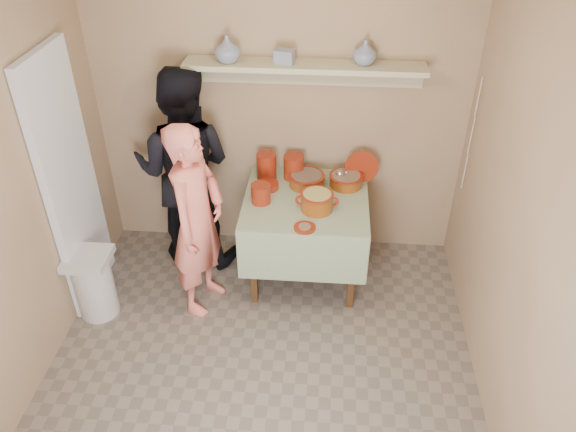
# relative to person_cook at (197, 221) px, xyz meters

# --- Properties ---
(ground) EXTENTS (3.50, 3.50, 0.00)m
(ground) POSITION_rel_person_cook_xyz_m (0.53, -0.88, -0.78)
(ground) COLOR #716459
(ground) RESTS_ON ground
(tile_panel) EXTENTS (0.06, 0.70, 2.00)m
(tile_panel) POSITION_rel_person_cook_xyz_m (-0.93, 0.07, 0.22)
(tile_panel) COLOR silver
(tile_panel) RESTS_ON ground
(plate_stack_a) EXTENTS (0.16, 0.16, 0.22)m
(plate_stack_a) POSITION_rel_person_cook_xyz_m (0.43, 0.69, 0.09)
(plate_stack_a) COLOR maroon
(plate_stack_a) RESTS_ON serving_table
(plate_stack_b) EXTENTS (0.17, 0.17, 0.20)m
(plate_stack_b) POSITION_rel_person_cook_xyz_m (0.66, 0.70, 0.08)
(plate_stack_b) COLOR maroon
(plate_stack_b) RESTS_ON serving_table
(bowl_stack) EXTENTS (0.15, 0.15, 0.15)m
(bowl_stack) POSITION_rel_person_cook_xyz_m (0.43, 0.32, 0.06)
(bowl_stack) COLOR maroon
(bowl_stack) RESTS_ON serving_table
(empty_bowl) EXTENTS (0.18, 0.18, 0.05)m
(empty_bowl) POSITION_rel_person_cook_xyz_m (0.46, 0.52, 0.01)
(empty_bowl) COLOR maroon
(empty_bowl) RESTS_ON serving_table
(propped_lid) EXTENTS (0.28, 0.09, 0.27)m
(propped_lid) POSITION_rel_person_cook_xyz_m (1.21, 0.71, 0.10)
(propped_lid) COLOR maroon
(propped_lid) RESTS_ON serving_table
(vase_right) EXTENTS (0.19, 0.19, 0.18)m
(vase_right) POSITION_rel_person_cook_xyz_m (1.16, 0.76, 1.03)
(vase_right) COLOR navy
(vase_right) RESTS_ON wall_shelf
(vase_left) EXTENTS (0.24, 0.24, 0.20)m
(vase_left) POSITION_rel_person_cook_xyz_m (0.16, 0.72, 1.04)
(vase_left) COLOR navy
(vase_left) RESTS_ON wall_shelf
(ceramic_box) EXTENTS (0.16, 0.13, 0.10)m
(ceramic_box) POSITION_rel_person_cook_xyz_m (0.58, 0.73, 0.99)
(ceramic_box) COLOR navy
(ceramic_box) RESTS_ON wall_shelf
(person_cook) EXTENTS (0.51, 0.65, 1.56)m
(person_cook) POSITION_rel_person_cook_xyz_m (0.00, 0.00, 0.00)
(person_cook) COLOR #F6776A
(person_cook) RESTS_ON ground
(person_helper) EXTENTS (0.88, 0.70, 1.73)m
(person_helper) POSITION_rel_person_cook_xyz_m (-0.23, 0.59, 0.09)
(person_helper) COLOR black
(person_helper) RESTS_ON ground
(room_shell) EXTENTS (3.04, 3.54, 2.62)m
(room_shell) POSITION_rel_person_cook_xyz_m (0.53, -0.88, 0.83)
(room_shell) COLOR tan
(room_shell) RESTS_ON ground
(serving_table) EXTENTS (0.97, 0.97, 0.76)m
(serving_table) POSITION_rel_person_cook_xyz_m (0.78, 0.40, -0.14)
(serving_table) COLOR #4C2D16
(serving_table) RESTS_ON ground
(cazuela_meat_a) EXTENTS (0.30, 0.30, 0.10)m
(cazuela_meat_a) POSITION_rel_person_cook_xyz_m (0.77, 0.59, 0.04)
(cazuela_meat_a) COLOR #6C2F0D
(cazuela_meat_a) RESTS_ON serving_table
(cazuela_meat_b) EXTENTS (0.28, 0.28, 0.10)m
(cazuela_meat_b) POSITION_rel_person_cook_xyz_m (1.08, 0.62, 0.04)
(cazuela_meat_b) COLOR #6C2F0D
(cazuela_meat_b) RESTS_ON serving_table
(ladle) EXTENTS (0.08, 0.26, 0.19)m
(ladle) POSITION_rel_person_cook_xyz_m (1.04, 0.61, 0.09)
(ladle) COLOR silver
(ladle) RESTS_ON cazuela_meat_b
(cazuela_rice) EXTENTS (0.33, 0.25, 0.14)m
(cazuela_rice) POSITION_rel_person_cook_xyz_m (0.86, 0.25, 0.07)
(cazuela_rice) COLOR #6C2F0D
(cazuela_rice) RESTS_ON serving_table
(front_plate) EXTENTS (0.16, 0.16, 0.03)m
(front_plate) POSITION_rel_person_cook_xyz_m (0.79, -0.01, -0.01)
(front_plate) COLOR maroon
(front_plate) RESTS_ON serving_table
(wall_shelf) EXTENTS (1.80, 0.25, 0.21)m
(wall_shelf) POSITION_rel_person_cook_xyz_m (0.73, 0.78, 0.90)
(wall_shelf) COLOR #B9B18A
(wall_shelf) RESTS_ON room_shell
(trash_bin) EXTENTS (0.32, 0.32, 0.56)m
(trash_bin) POSITION_rel_person_cook_xyz_m (-0.81, -0.19, -0.49)
(trash_bin) COLOR silver
(trash_bin) RESTS_ON ground
(electrical_cord) EXTENTS (0.01, 0.05, 0.90)m
(electrical_cord) POSITION_rel_person_cook_xyz_m (2.00, 0.60, 0.47)
(electrical_cord) COLOR silver
(electrical_cord) RESTS_ON wall_shelf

